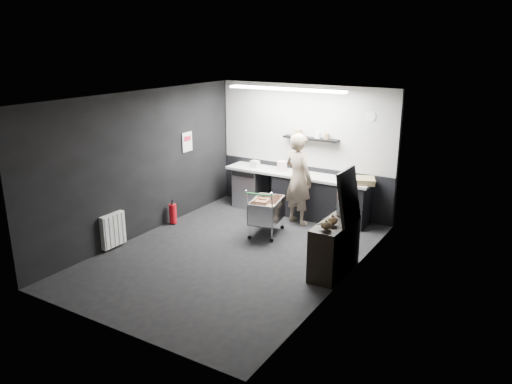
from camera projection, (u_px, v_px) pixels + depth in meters
The scene contains 22 objects.
floor at pixel (233, 254), 8.67m from camera, with size 5.50×5.50×0.00m, color black.
ceiling at pixel (231, 97), 7.87m from camera, with size 5.50×5.50×0.00m, color silver.
wall_back at pixel (305, 149), 10.52m from camera, with size 5.50×5.50×0.00m, color black.
wall_front at pixel (105, 231), 6.02m from camera, with size 5.50×5.50×0.00m, color black.
wall_left at pixel (143, 164), 9.26m from camera, with size 5.50×5.50×0.00m, color black.
wall_right at pixel (346, 198), 7.28m from camera, with size 5.50×5.50×0.00m, color black.
kitchen_wall_panel at pixel (305, 126), 10.36m from camera, with size 3.95×0.02×1.70m, color #B3B2AE.
dado_panel at pixel (303, 188), 10.75m from camera, with size 3.95×0.02×1.00m, color black.
floating_shelf at pixel (311, 139), 10.23m from camera, with size 1.20×0.22×0.04m, color black.
wall_clock at pixel (371, 117), 9.57m from camera, with size 0.20×0.20×0.03m, color silver.
poster at pixel (187, 142), 10.25m from camera, with size 0.02×0.30×0.40m, color white.
poster_red_band at pixel (187, 139), 10.23m from camera, with size 0.01×0.22×0.10m, color red.
radiator at pixel (113, 230), 8.79m from camera, with size 0.10×0.50×0.60m, color silver.
ceiling_strip at pixel (286, 89), 9.40m from camera, with size 2.40×0.20×0.04m, color white.
prep_counter at pixel (302, 194), 10.44m from camera, with size 3.20×0.61×0.90m.
person at pixel (298, 179), 9.88m from camera, with size 0.67×0.44×1.84m, color beige.
shopping_cart at pixel (266, 212), 9.42m from camera, with size 0.67×0.96×0.94m.
sideboard at pixel (336, 240), 7.84m from camera, with size 0.48×1.13×1.70m.
fire_extinguisher at pixel (173, 213), 10.00m from camera, with size 0.15×0.15×0.49m.
cardboard_box at pixel (360, 181), 9.64m from camera, with size 0.55×0.42×0.11m, color olive.
pink_tub at pixel (282, 166), 10.53m from camera, with size 0.21×0.21×0.21m, color #F6D5D5.
white_container at pixel (255, 164), 10.81m from camera, with size 0.17×0.13×0.15m, color silver.
Camera 1 is at (4.47, -6.61, 3.57)m, focal length 35.00 mm.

